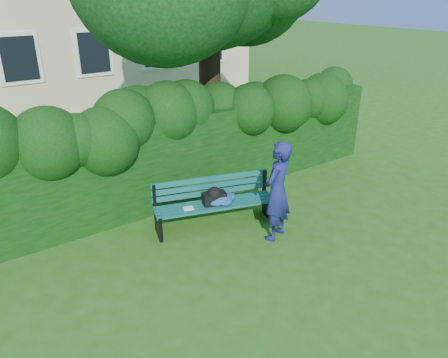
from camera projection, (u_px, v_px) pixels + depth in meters
ground at (244, 240)px, 7.63m from camera, size 80.00×80.00×0.00m
hedge at (179, 155)px, 8.91m from camera, size 10.00×1.00×1.80m
park_bench at (216, 201)px, 7.92m from camera, size 2.27×1.18×0.89m
man_reading at (277, 191)px, 7.38m from camera, size 0.76×0.64×1.77m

